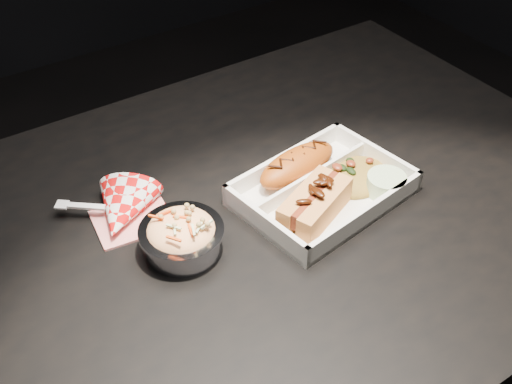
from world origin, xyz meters
TOP-DOWN VIEW (x-y plane):
  - dining_table at (0.00, 0.00)m, footprint 1.20×0.80m
  - food_tray at (0.13, -0.03)m, footprint 0.27×0.21m
  - fried_pastry at (0.12, 0.03)m, footprint 0.16×0.08m
  - hotdog at (0.08, -0.06)m, footprint 0.14×0.10m
  - fried_rice_mound at (0.19, -0.03)m, footprint 0.13×0.11m
  - cupcake_liner at (0.21, -0.08)m, footprint 0.06×0.06m
  - foil_coleslaw_cup at (-0.11, -0.01)m, footprint 0.12×0.12m
  - napkin_fork at (-0.15, 0.10)m, footprint 0.16×0.15m

SIDE VIEW (x-z plane):
  - dining_table at x=0.00m, z-range 0.28..1.03m
  - food_tray at x=0.13m, z-range 0.74..0.78m
  - napkin_fork at x=-0.15m, z-range 0.72..0.82m
  - cupcake_liner at x=0.21m, z-range 0.76..0.79m
  - fried_rice_mound at x=0.19m, z-range 0.76..0.79m
  - foil_coleslaw_cup at x=-0.11m, z-range 0.75..0.81m
  - fried_pastry at x=0.12m, z-range 0.76..0.81m
  - hotdog at x=0.08m, z-range 0.75..0.81m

